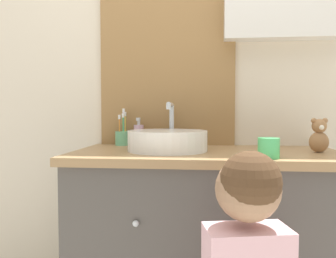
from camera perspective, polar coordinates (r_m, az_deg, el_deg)
The scene contains 7 objects.
wall_back at distance 1.79m, azimuth 7.32°, elevation 11.09°, with size 3.20×0.18×2.50m.
vanity_counter at distance 1.58m, azimuth 6.65°, elevation -19.59°, with size 1.18×0.58×0.87m.
sink_basin at distance 1.47m, azimuth 0.01°, elevation -1.89°, with size 0.36×0.41×0.22m.
toothbrush_holder at distance 1.73m, azimuth -7.98°, elevation -1.30°, with size 0.07×0.07×0.19m.
soap_dispenser at distance 1.72m, azimuth -5.12°, elevation -0.96°, with size 0.05×0.05×0.15m.
teddy_bear at distance 1.54m, azimuth 24.81°, elevation -1.15°, with size 0.08×0.07×0.15m.
drinking_cup at distance 1.28m, azimuth 17.12°, elevation -3.18°, with size 0.08×0.08×0.08m, color #4CC670.
Camera 1 is at (-0.02, -1.15, 1.04)m, focal length 35.00 mm.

